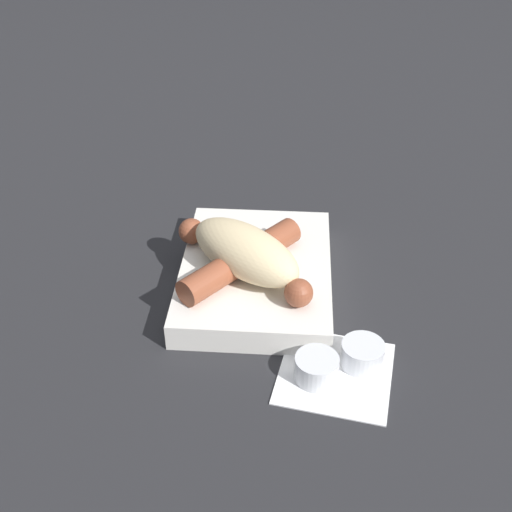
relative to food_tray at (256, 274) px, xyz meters
name	(u,v)px	position (x,y,z in m)	size (l,w,h in m)	color
ground_plane	(256,284)	(0.00, 0.00, -0.01)	(3.00, 3.00, 0.00)	#232326
food_tray	(256,274)	(0.00, 0.00, 0.00)	(0.22, 0.16, 0.03)	silver
bread_roll	(245,251)	(-0.01, 0.01, 0.04)	(0.14, 0.15, 0.05)	beige
sausage	(242,260)	(-0.01, 0.01, 0.03)	(0.14, 0.15, 0.03)	brown
pickled_veggies	(228,238)	(0.04, 0.04, 0.02)	(0.05, 0.06, 0.01)	#F99E4C
napkin	(335,373)	(-0.13, -0.09, -0.01)	(0.12, 0.12, 0.00)	white
condiment_cup_near	(316,370)	(-0.14, -0.07, 0.00)	(0.04, 0.04, 0.03)	silver
condiment_cup_far	(362,356)	(-0.12, -0.11, 0.00)	(0.04, 0.04, 0.03)	silver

